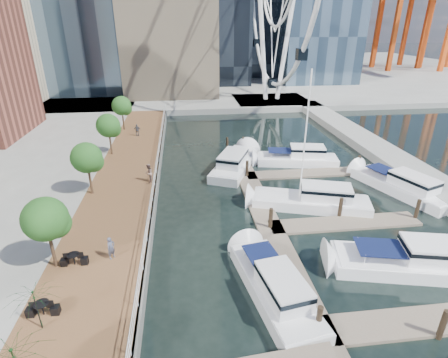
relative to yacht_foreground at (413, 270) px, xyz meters
name	(u,v)px	position (x,y,z in m)	size (l,w,h in m)	color
ground	(252,310)	(-11.02, -2.12, 0.00)	(520.00, 520.00, 0.00)	black
boardwalk	(123,192)	(-20.02, 12.88, 0.50)	(6.00, 60.00, 1.00)	brown
seawall	(156,190)	(-17.02, 12.88, 0.50)	(0.25, 60.00, 1.00)	#595954
land_far	(190,71)	(-11.02, 99.88, 0.50)	(200.00, 114.00, 1.00)	gray
breakwater	(392,159)	(8.98, 17.88, 0.50)	(4.00, 60.00, 1.00)	gray
pier	(271,102)	(2.98, 49.88, 0.50)	(14.00, 12.00, 1.00)	gray
railing	(154,180)	(-17.12, 12.88, 1.52)	(0.10, 60.00, 1.05)	white
floating_docks	(323,207)	(-3.06, 7.86, 0.49)	(16.00, 34.00, 2.60)	#6D6051
port_cranes	(413,3)	(56.64, 93.55, 20.00)	(40.00, 52.00, 38.00)	#D84C14
street_trees	(86,158)	(-22.42, 11.88, 4.29)	(2.60, 42.60, 4.60)	#3F2B1C
cafe_tables	(36,341)	(-21.42, -4.12, 1.37)	(2.50, 13.70, 0.74)	black
yacht_foreground	(413,270)	(0.00, 0.00, 0.00)	(3.01, 11.25, 2.15)	white
pedestrian_near	(111,248)	(-19.15, 2.28, 1.75)	(0.54, 0.36, 1.49)	#45495C
pedestrian_mid	(149,173)	(-17.67, 13.74, 1.87)	(0.84, 0.66, 1.74)	#8B6960
pedestrian_far	(137,130)	(-20.24, 28.60, 1.78)	(0.92, 0.38, 1.57)	#373B45
moored_yachts	(312,208)	(-3.64, 8.79, 0.00)	(21.16, 34.09, 11.50)	white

